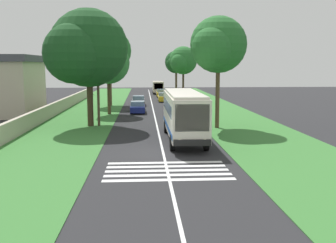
{
  "coord_description": "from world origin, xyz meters",
  "views": [
    {
      "loc": [
        -25.92,
        1.28,
        5.71
      ],
      "look_at": [
        3.28,
        -0.54,
        1.6
      ],
      "focal_mm": 42.48,
      "sensor_mm": 36.0,
      "label": 1
    }
  ],
  "objects_px": {
    "trailing_minibus_0": "(158,86)",
    "roadside_tree_left_1": "(107,64)",
    "coach_bus": "(183,112)",
    "roadside_tree_right_2": "(183,61)",
    "trailing_car_0": "(138,107)",
    "roadside_tree_right_0": "(216,47)",
    "trailing_car_2": "(164,97)",
    "trailing_car_1": "(138,101)",
    "roadside_tree_left_2": "(109,52)",
    "roadside_tree_right_1": "(176,63)",
    "roadside_tree_left_0": "(85,50)",
    "utility_pole": "(98,82)",
    "trailing_car_3": "(161,93)"
  },
  "relations": [
    {
      "from": "coach_bus",
      "to": "roadside_tree_right_2",
      "type": "xyz_separation_m",
      "value": [
        46.13,
        -4.46,
        4.41
      ]
    },
    {
      "from": "trailing_car_1",
      "to": "trailing_car_0",
      "type": "bearing_deg",
      "value": -179.98
    },
    {
      "from": "roadside_tree_right_1",
      "to": "utility_pole",
      "type": "xyz_separation_m",
      "value": [
        -50.27,
        11.43,
        -2.23
      ]
    },
    {
      "from": "trailing_car_0",
      "to": "roadside_tree_right_1",
      "type": "distance_m",
      "value": 40.8
    },
    {
      "from": "coach_bus",
      "to": "trailing_car_2",
      "type": "relative_size",
      "value": 2.6
    },
    {
      "from": "coach_bus",
      "to": "trailing_car_3",
      "type": "relative_size",
      "value": 2.6
    },
    {
      "from": "roadside_tree_right_0",
      "to": "trailing_car_1",
      "type": "bearing_deg",
      "value": 18.88
    },
    {
      "from": "utility_pole",
      "to": "trailing_car_2",
      "type": "bearing_deg",
      "value": -16.14
    },
    {
      "from": "trailing_minibus_0",
      "to": "roadside_tree_left_1",
      "type": "height_order",
      "value": "roadside_tree_left_1"
    },
    {
      "from": "coach_bus",
      "to": "roadside_tree_right_2",
      "type": "height_order",
      "value": "roadside_tree_right_2"
    },
    {
      "from": "trailing_car_1",
      "to": "trailing_minibus_0",
      "type": "bearing_deg",
      "value": -8.76
    },
    {
      "from": "coach_bus",
      "to": "trailing_car_3",
      "type": "height_order",
      "value": "coach_bus"
    },
    {
      "from": "trailing_car_1",
      "to": "trailing_minibus_0",
      "type": "xyz_separation_m",
      "value": [
        24.21,
        -3.73,
        0.88
      ]
    },
    {
      "from": "trailing_car_2",
      "to": "trailing_car_3",
      "type": "height_order",
      "value": "same"
    },
    {
      "from": "trailing_minibus_0",
      "to": "roadside_tree_left_0",
      "type": "height_order",
      "value": "roadside_tree_left_0"
    },
    {
      "from": "roadside_tree_left_0",
      "to": "utility_pole",
      "type": "distance_m",
      "value": 3.17
    },
    {
      "from": "trailing_car_0",
      "to": "roadside_tree_left_1",
      "type": "bearing_deg",
      "value": 109.68
    },
    {
      "from": "coach_bus",
      "to": "utility_pole",
      "type": "xyz_separation_m",
      "value": [
        7.57,
        7.32,
        2.01
      ]
    },
    {
      "from": "roadside_tree_left_2",
      "to": "roadside_tree_right_1",
      "type": "height_order",
      "value": "roadside_tree_left_2"
    },
    {
      "from": "roadside_tree_left_1",
      "to": "roadside_tree_right_0",
      "type": "bearing_deg",
      "value": -135.89
    },
    {
      "from": "trailing_car_3",
      "to": "roadside_tree_right_1",
      "type": "height_order",
      "value": "roadside_tree_right_1"
    },
    {
      "from": "trailing_car_1",
      "to": "roadside_tree_right_2",
      "type": "distance_m",
      "value": 21.39
    },
    {
      "from": "roadside_tree_right_2",
      "to": "trailing_car_1",
      "type": "bearing_deg",
      "value": 156.35
    },
    {
      "from": "roadside_tree_left_0",
      "to": "roadside_tree_left_2",
      "type": "height_order",
      "value": "roadside_tree_left_0"
    },
    {
      "from": "roadside_tree_left_2",
      "to": "roadside_tree_right_2",
      "type": "height_order",
      "value": "roadside_tree_left_2"
    },
    {
      "from": "trailing_car_2",
      "to": "roadside_tree_right_0",
      "type": "height_order",
      "value": "roadside_tree_right_0"
    },
    {
      "from": "trailing_car_1",
      "to": "roadside_tree_right_2",
      "type": "bearing_deg",
      "value": -23.65
    },
    {
      "from": "roadside_tree_right_1",
      "to": "trailing_car_2",
      "type": "bearing_deg",
      "value": 170.87
    },
    {
      "from": "roadside_tree_left_1",
      "to": "trailing_car_3",
      "type": "bearing_deg",
      "value": -15.96
    },
    {
      "from": "roadside_tree_left_0",
      "to": "roadside_tree_left_1",
      "type": "bearing_deg",
      "value": -6.79
    },
    {
      "from": "coach_bus",
      "to": "trailing_minibus_0",
      "type": "relative_size",
      "value": 1.86
    },
    {
      "from": "roadside_tree_right_0",
      "to": "roadside_tree_right_1",
      "type": "bearing_deg",
      "value": -0.62
    },
    {
      "from": "coach_bus",
      "to": "roadside_tree_left_1",
      "type": "height_order",
      "value": "roadside_tree_left_1"
    },
    {
      "from": "trailing_car_2",
      "to": "roadside_tree_right_1",
      "type": "relative_size",
      "value": 0.48
    },
    {
      "from": "coach_bus",
      "to": "trailing_car_1",
      "type": "xyz_separation_m",
      "value": [
        27.3,
        3.78,
        -1.48
      ]
    },
    {
      "from": "trailing_car_0",
      "to": "roadside_tree_left_2",
      "type": "distance_m",
      "value": 12.28
    },
    {
      "from": "roadside_tree_left_0",
      "to": "roadside_tree_right_0",
      "type": "distance_m",
      "value": 12.04
    },
    {
      "from": "roadside_tree_left_0",
      "to": "roadside_tree_left_1",
      "type": "distance_m",
      "value": 9.73
    },
    {
      "from": "trailing_car_0",
      "to": "roadside_tree_right_0",
      "type": "bearing_deg",
      "value": -149.36
    },
    {
      "from": "trailing_car_0",
      "to": "trailing_car_2",
      "type": "height_order",
      "value": "same"
    },
    {
      "from": "trailing_car_2",
      "to": "roadside_tree_right_0",
      "type": "xyz_separation_m",
      "value": [
        -27.79,
        -3.33,
        6.76
      ]
    },
    {
      "from": "roadside_tree_right_1",
      "to": "trailing_minibus_0",
      "type": "bearing_deg",
      "value": 146.73
    },
    {
      "from": "trailing_car_0",
      "to": "trailing_car_3",
      "type": "xyz_separation_m",
      "value": [
        25.0,
        -4.04,
        0.0
      ]
    },
    {
      "from": "roadside_tree_left_2",
      "to": "roadside_tree_right_1",
      "type": "xyz_separation_m",
      "value": [
        30.41,
        -12.06,
        -1.25
      ]
    },
    {
      "from": "trailing_car_3",
      "to": "roadside_tree_left_0",
      "type": "relative_size",
      "value": 0.39
    },
    {
      "from": "coach_bus",
      "to": "roadside_tree_left_2",
      "type": "xyz_separation_m",
      "value": [
        27.43,
        7.95,
        5.5
      ]
    },
    {
      "from": "trailing_car_0",
      "to": "trailing_car_2",
      "type": "bearing_deg",
      "value": -14.55
    },
    {
      "from": "roadside_tree_right_0",
      "to": "utility_pole",
      "type": "xyz_separation_m",
      "value": [
        1.72,
        10.87,
        -3.27
      ]
    },
    {
      "from": "trailing_car_3",
      "to": "roadside_tree_left_1",
      "type": "relative_size",
      "value": 0.5
    },
    {
      "from": "roadside_tree_left_0",
      "to": "utility_pole",
      "type": "height_order",
      "value": "roadside_tree_left_0"
    }
  ]
}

